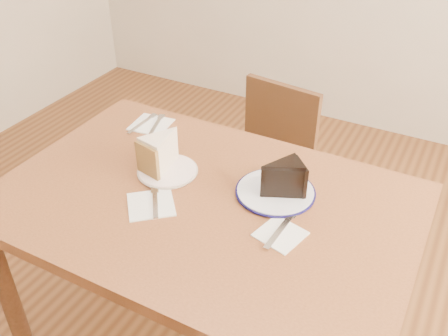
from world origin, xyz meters
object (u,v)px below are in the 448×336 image
Objects in this scene: plate_navy at (275,192)px; carrot_cake at (164,152)px; chair_far at (263,172)px; plate_cream at (168,171)px; chocolate_cake at (280,180)px; table at (204,224)px.

plate_navy is 0.36m from carrot_cake.
chair_far is at bearing 91.05° from carrot_cake.
chocolate_cake reaches higher than plate_cream.
plate_navy is at bearing 34.56° from table.
chair_far is 6.94× the size of chocolate_cake.
carrot_cake is (-0.02, 0.01, 0.06)m from plate_cream.
table is 1.51× the size of chair_far.
chocolate_cake is (0.19, 0.11, 0.16)m from table.
carrot_cake is 1.08× the size of chocolate_cake.
carrot_cake reaches higher than plate_cream.
carrot_cake is 0.37m from chocolate_cake.
plate_cream is at bearing -169.98° from plate_navy.
plate_cream is (-0.16, 0.06, 0.10)m from table.
table is 6.70× the size of plate_cream.
plate_navy is 1.81× the size of carrot_cake.
plate_cream is at bearing 88.44° from chair_far.
plate_navy reaches higher than table.
chocolate_cake is (0.01, -0.01, 0.05)m from plate_navy.
chair_far reaches higher than plate_navy.
table is 0.65m from chair_far.
plate_cream reaches higher than table.
plate_cream and plate_navy have the same top height.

